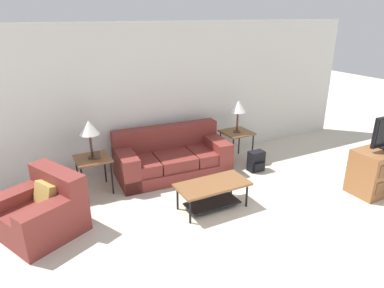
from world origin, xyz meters
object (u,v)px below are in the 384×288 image
armchair (43,212)px  side_table_right (237,135)px  side_table_left (93,161)px  table_lamp_left (89,128)px  table_lamp_right (238,107)px  couch (172,158)px  backpack (256,161)px  coffee_table (213,190)px

armchair → side_table_right: (3.60, 0.80, 0.24)m
side_table_left → table_lamp_left: 0.55m
side_table_left → table_lamp_right: bearing=-0.0°
couch → table_lamp_left: size_ratio=3.27×
table_lamp_left → side_table_left: bearing=146.3°
side_table_right → table_lamp_right: (-0.00, -0.00, 0.55)m
backpack → armchair: bearing=-176.7°
couch → table_lamp_left: bearing=-178.9°
side_table_right → table_lamp_left: (-2.75, -0.00, 0.55)m
side_table_right → coffee_table: bearing=-134.9°
couch → backpack: bearing=-23.3°
side_table_left → table_lamp_left: (0.00, -0.00, 0.55)m
couch → side_table_right: bearing=-1.1°
armchair → side_table_right: size_ratio=2.10×
side_table_left → table_lamp_left: size_ratio=0.95×
coffee_table → side_table_left: size_ratio=1.82×
table_lamp_right → backpack: 1.07m
table_lamp_right → backpack: table_lamp_right is taller
armchair → side_table_right: 3.70m
couch → table_lamp_right: 1.58m
table_lamp_left → couch: bearing=1.1°
armchair → table_lamp_right: table_lamp_right is taller
couch → backpack: size_ratio=5.33×
table_lamp_left → backpack: 3.00m
coffee_table → backpack: (1.38, 0.75, -0.12)m
side_table_left → couch: bearing=1.1°
side_table_right → table_lamp_right: bearing=-116.6°
couch → coffee_table: bearing=-88.2°
table_lamp_left → table_lamp_right: (2.75, 0.00, 0.00)m
armchair → table_lamp_right: bearing=12.5°
coffee_table → armchair: bearing=166.7°
armchair → side_table_right: bearing=12.5°
side_table_left → table_lamp_left: table_lamp_left is taller
side_table_left → side_table_right: bearing=0.0°
couch → table_lamp_right: bearing=-1.1°
side_table_right → table_lamp_left: table_lamp_left is taller
armchair → table_lamp_right: 3.78m
side_table_left → table_lamp_right: size_ratio=0.95×
couch → armchair: bearing=-159.7°
couch → table_lamp_left: (-1.38, -0.03, 0.78)m
coffee_table → table_lamp_right: bearing=45.1°
armchair → side_table_right: armchair is taller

